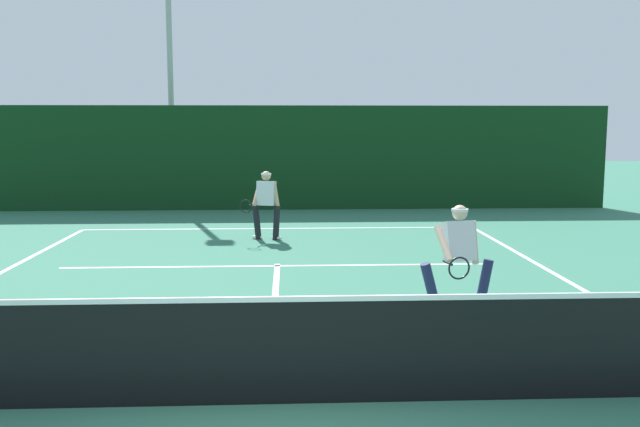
{
  "coord_description": "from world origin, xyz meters",
  "views": [
    {
      "loc": [
        0.2,
        -6.12,
        2.6
      ],
      "look_at": [
        0.77,
        5.97,
        1.0
      ],
      "focal_mm": 38.49,
      "sensor_mm": 36.0,
      "label": 1
    }
  ],
  "objects": [
    {
      "name": "ground_plane",
      "position": [
        0.0,
        0.0,
        0.0
      ],
      "size": [
        80.0,
        80.0,
        0.0
      ],
      "primitive_type": "plane",
      "color": "#35735A"
    },
    {
      "name": "court_line_baseline_far",
      "position": [
        0.0,
        10.72,
        0.0
      ],
      "size": [
        9.65,
        0.1,
        0.01
      ],
      "primitive_type": "cube",
      "color": "white",
      "rests_on": "ground_plane"
    },
    {
      "name": "court_line_service",
      "position": [
        0.0,
        6.22,
        0.0
      ],
      "size": [
        7.87,
        0.1,
        0.01
      ],
      "primitive_type": "cube",
      "color": "white",
      "rests_on": "ground_plane"
    },
    {
      "name": "court_line_centre",
      "position": [
        0.0,
        3.2,
        0.0
      ],
      "size": [
        0.1,
        6.4,
        0.01
      ],
      "primitive_type": "cube",
      "color": "white",
      "rests_on": "ground_plane"
    },
    {
      "name": "tennis_net",
      "position": [
        0.0,
        0.0,
        0.53
      ],
      "size": [
        10.58,
        0.09,
        1.12
      ],
      "color": "#1E4723",
      "rests_on": "ground_plane"
    },
    {
      "name": "player_near",
      "position": [
        2.48,
        2.79,
        0.83
      ],
      "size": [
        1.07,
        0.88,
        1.53
      ],
      "rotation": [
        0.0,
        0.0,
        3.34
      ],
      "color": "#1E234C",
      "rests_on": "ground_plane"
    },
    {
      "name": "player_far",
      "position": [
        -0.29,
        9.12,
        0.84
      ],
      "size": [
        0.94,
        0.84,
        1.54
      ],
      "rotation": [
        0.0,
        0.0,
        2.84
      ],
      "color": "black",
      "rests_on": "ground_plane"
    },
    {
      "name": "tennis_ball",
      "position": [
        -0.62,
        1.53,
        0.03
      ],
      "size": [
        0.07,
        0.07,
        0.07
      ],
      "primitive_type": "sphere",
      "color": "#D1E033",
      "rests_on": "ground_plane"
    },
    {
      "name": "back_fence_windscreen",
      "position": [
        0.0,
        14.51,
        1.56
      ],
      "size": [
        19.86,
        0.12,
        3.12
      ],
      "primitive_type": "cube",
      "color": "black",
      "rests_on": "ground_plane"
    },
    {
      "name": "light_pole",
      "position": [
        -3.52,
        16.3,
        5.28
      ],
      "size": [
        0.55,
        0.44,
        8.79
      ],
      "color": "#9EA39E",
      "rests_on": "ground_plane"
    }
  ]
}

